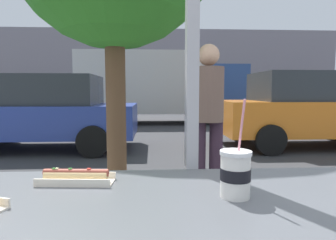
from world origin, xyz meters
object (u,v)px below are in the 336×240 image
soda_cup_right (235,173)px  box_truck (159,85)px  parked_car_orange (307,109)px  hotdog_tray_far (76,177)px  pedestrian (208,112)px  parked_car_blue (45,112)px

soda_cup_right → box_truck: bearing=89.9°
parked_car_orange → soda_cup_right: bearing=-120.5°
hotdog_tray_far → pedestrian: size_ratio=0.16×
box_truck → pedestrian: size_ratio=4.06×
box_truck → pedestrian: 8.97m
box_truck → parked_car_blue: bearing=-117.0°
box_truck → pedestrian: bearing=-88.1°
soda_cup_right → parked_car_orange: bearing=59.5°
parked_car_blue → pedestrian: pedestrian is taller
soda_cup_right → parked_car_blue: (-2.68, 5.76, -0.21)m
soda_cup_right → pedestrian: (0.32, 2.11, 0.03)m
parked_car_blue → parked_car_orange: size_ratio=1.00×
soda_cup_right → parked_car_blue: parked_car_blue is taller
parked_car_blue → box_truck: (2.70, 5.30, 0.72)m
soda_cup_right → hotdog_tray_far: soda_cup_right is taller
hotdog_tray_far → parked_car_orange: parked_car_orange is taller
parked_car_blue → box_truck: box_truck is taller
parked_car_blue → pedestrian: 4.73m
soda_cup_right → parked_car_orange: parked_car_orange is taller
soda_cup_right → parked_car_blue: bearing=114.9°
hotdog_tray_far → box_truck: box_truck is taller
hotdog_tray_far → parked_car_blue: bearing=111.1°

